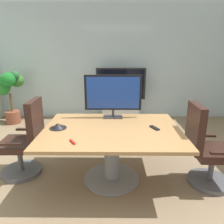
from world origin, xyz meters
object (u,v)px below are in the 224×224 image
(office_chair_left, at_px, (25,144))
(potted_plant, at_px, (9,89))
(wall_display_unit, at_px, (120,103))
(conference_phone, at_px, (58,126))
(remote_control, at_px, (155,128))
(office_chair_right, at_px, (206,152))
(conference_table, at_px, (112,142))
(tv_monitor, at_px, (113,94))

(office_chair_left, height_order, potted_plant, potted_plant)
(wall_display_unit, height_order, conference_phone, wall_display_unit)
(conference_phone, xyz_separation_m, remote_control, (1.26, 0.00, -0.02))
(office_chair_right, height_order, conference_phone, office_chair_right)
(office_chair_right, bearing_deg, conference_phone, 88.67)
(conference_table, distance_m, office_chair_left, 1.23)
(office_chair_left, relative_size, office_chair_right, 1.00)
(office_chair_right, relative_size, conference_phone, 4.95)
(tv_monitor, relative_size, remote_control, 4.94)
(office_chair_left, xyz_separation_m, wall_display_unit, (1.41, 2.44, -0.01))
(tv_monitor, bearing_deg, office_chair_left, -163.76)
(conference_table, height_order, tv_monitor, tv_monitor)
(conference_table, xyz_separation_m, potted_plant, (-2.44, 2.32, 0.27))
(office_chair_right, height_order, wall_display_unit, wall_display_unit)
(conference_phone, relative_size, remote_control, 1.29)
(conference_table, bearing_deg, office_chair_left, 173.91)
(office_chair_left, bearing_deg, potted_plant, -152.16)
(conference_table, relative_size, potted_plant, 1.41)
(wall_display_unit, bearing_deg, conference_phone, -109.21)
(conference_table, xyz_separation_m, remote_control, (0.55, 0.01, 0.19))
(office_chair_right, height_order, remote_control, office_chair_right)
(conference_table, relative_size, conference_phone, 8.05)
(conference_table, relative_size, wall_display_unit, 1.35)
(potted_plant, bearing_deg, remote_control, -37.71)
(conference_phone, height_order, remote_control, conference_phone)
(conference_phone, bearing_deg, office_chair_left, 166.17)
(office_chair_left, bearing_deg, wall_display_unit, 148.64)
(conference_table, height_order, remote_control, remote_control)
(conference_table, xyz_separation_m, office_chair_right, (1.22, -0.09, -0.10))
(conference_table, relative_size, remote_control, 10.42)
(wall_display_unit, xyz_separation_m, potted_plant, (-2.64, -0.25, 0.39))
(office_chair_left, distance_m, wall_display_unit, 2.82)
(office_chair_left, relative_size, remote_control, 6.41)
(tv_monitor, bearing_deg, conference_table, -91.57)
(remote_control, bearing_deg, office_chair_right, -32.53)
(office_chair_right, bearing_deg, office_chair_left, 86.30)
(wall_display_unit, distance_m, conference_phone, 2.74)
(office_chair_left, distance_m, office_chair_right, 2.44)
(office_chair_left, height_order, tv_monitor, tv_monitor)
(wall_display_unit, relative_size, remote_control, 7.71)
(conference_table, height_order, wall_display_unit, wall_display_unit)
(office_chair_right, xyz_separation_m, tv_monitor, (-1.20, 0.58, 0.65))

